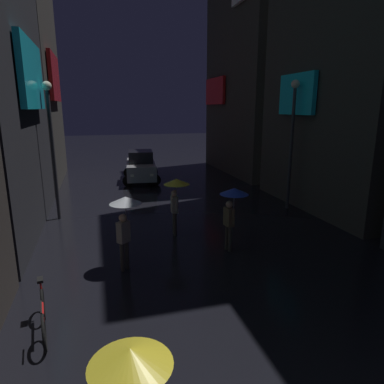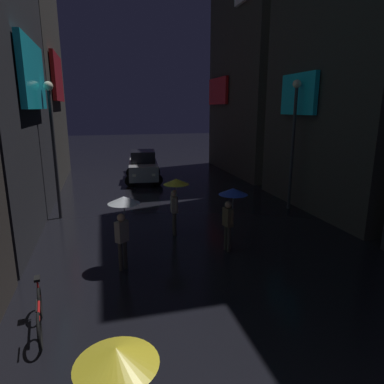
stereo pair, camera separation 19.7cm
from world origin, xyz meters
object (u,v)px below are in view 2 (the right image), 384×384
Objects in this scene: pedestrian_midstreet_left_blue at (231,202)px; streetlamp_left_far at (53,135)px; pedestrian_foreground_right_clear at (123,213)px; bicycle_parked_at_storefront at (40,314)px; car_distant at (143,166)px; streetlamp_right_far at (294,131)px; pedestrian_near_crossing_yellow at (176,191)px.

streetlamp_left_far reaches higher than pedestrian_midstreet_left_blue.
pedestrian_foreground_right_clear is (-3.33, -0.26, 0.00)m from pedestrian_midstreet_left_blue.
bicycle_parked_at_storefront is at bearing -152.21° from pedestrian_midstreet_left_blue.
car_distant is at bearing 96.57° from pedestrian_midstreet_left_blue.
streetlamp_left_far is (-2.32, 5.35, 1.77)m from pedestrian_foreground_right_clear.
car_distant is 10.02m from streetlamp_right_far.
pedestrian_foreground_right_clear is 12.15m from car_distant.
pedestrian_midstreet_left_blue is 6.14m from streetlamp_right_far.
pedestrian_foreground_right_clear is 1.17× the size of bicycle_parked_at_storefront.
streetlamp_right_far reaches higher than bicycle_parked_at_storefront.
pedestrian_midstreet_left_blue is 1.00× the size of pedestrian_foreground_right_clear.
bicycle_parked_at_storefront is at bearing -87.10° from streetlamp_left_far.
pedestrian_foreground_right_clear is at bearing -175.55° from pedestrian_midstreet_left_blue.
pedestrian_near_crossing_yellow is at bearing -90.17° from car_distant.
pedestrian_midstreet_left_blue reaches higher than car_distant.
streetlamp_right_far reaches higher than pedestrian_midstreet_left_blue.
pedestrian_midstreet_left_blue is 7.81m from streetlamp_left_far.
car_distant is 0.75× the size of streetlamp_right_far.
pedestrian_near_crossing_yellow and pedestrian_foreground_right_clear have the same top height.
pedestrian_foreground_right_clear is (-1.95, -2.11, 0.00)m from pedestrian_near_crossing_yellow.
pedestrian_foreground_right_clear is 6.10m from streetlamp_left_far.
streetlamp_right_far reaches higher than car_distant.
pedestrian_midstreet_left_blue is 11.81m from car_distant.
pedestrian_midstreet_left_blue is at bearing 4.45° from pedestrian_foreground_right_clear.
pedestrian_near_crossing_yellow is at bearing 126.65° from pedestrian_midstreet_left_blue.
pedestrian_midstreet_left_blue is 0.37× the size of streetlamp_right_far.
streetlamp_left_far is at bearing 137.95° from pedestrian_midstreet_left_blue.
streetlamp_right_far is (9.60, 6.66, 3.15)m from bicycle_parked_at_storefront.
streetlamp_right_far is (5.70, -7.81, 2.61)m from car_distant.
pedestrian_foreground_right_clear reaches higher than car_distant.
streetlamp_left_far is at bearing 173.19° from streetlamp_right_far.
streetlamp_right_far is 10.07m from streetlamp_left_far.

